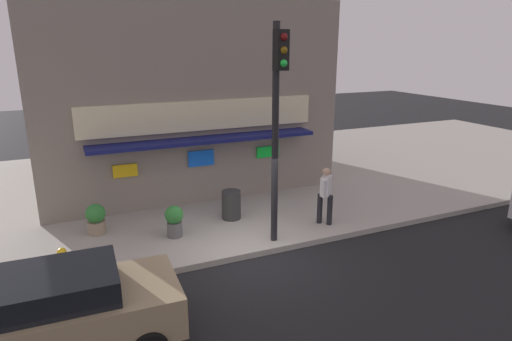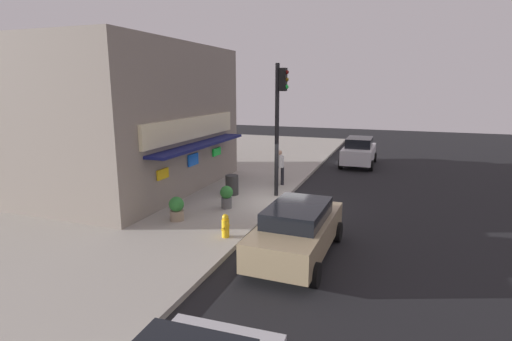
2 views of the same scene
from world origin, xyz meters
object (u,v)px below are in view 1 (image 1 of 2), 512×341
(trash_can, at_px, (231,205))
(pedestrian, at_px, (325,194))
(parked_car_tan, at_px, (46,314))
(potted_plant_by_doorway, at_px, (174,220))
(traffic_light, at_px, (277,108))
(potted_plant_by_window, at_px, (96,218))
(fire_hydrant, at_px, (63,264))

(trash_can, height_order, pedestrian, pedestrian)
(trash_can, xyz_separation_m, parked_car_tan, (-5.07, -4.28, 0.22))
(pedestrian, distance_m, potted_plant_by_doorway, 4.45)
(traffic_light, xyz_separation_m, potted_plant_by_window, (-4.42, 2.53, -3.19))
(pedestrian, relative_size, parked_car_tan, 0.37)
(fire_hydrant, bearing_deg, potted_plant_by_window, 69.09)
(potted_plant_by_window, bearing_deg, pedestrian, -17.79)
(trash_can, relative_size, parked_car_tan, 0.19)
(potted_plant_by_doorway, bearing_deg, fire_hydrant, -156.62)
(pedestrian, height_order, potted_plant_by_doorway, pedestrian)
(trash_can, bearing_deg, potted_plant_by_window, 172.60)
(fire_hydrant, distance_m, potted_plant_by_window, 2.51)
(traffic_light, xyz_separation_m, parked_car_tan, (-5.59, -2.26, -2.98))
(potted_plant_by_window, relative_size, parked_car_tan, 0.19)
(potted_plant_by_doorway, height_order, potted_plant_by_window, potted_plant_by_doorway)
(traffic_light, relative_size, fire_hydrant, 7.38)
(traffic_light, xyz_separation_m, trash_can, (-0.52, 2.02, -3.20))
(parked_car_tan, bearing_deg, potted_plant_by_window, 76.22)
(traffic_light, distance_m, fire_hydrant, 6.24)
(trash_can, distance_m, potted_plant_by_doorway, 2.01)
(fire_hydrant, height_order, potted_plant_by_doorway, potted_plant_by_doorway)
(fire_hydrant, distance_m, potted_plant_by_doorway, 3.13)
(fire_hydrant, bearing_deg, potted_plant_by_doorway, 23.38)
(fire_hydrant, relative_size, parked_car_tan, 0.17)
(parked_car_tan, bearing_deg, potted_plant_by_doorway, 49.45)
(traffic_light, bearing_deg, potted_plant_by_window, 150.25)
(traffic_light, xyz_separation_m, pedestrian, (1.88, 0.50, -2.69))
(pedestrian, bearing_deg, traffic_light, -165.04)
(potted_plant_by_doorway, relative_size, potted_plant_by_window, 1.03)
(trash_can, relative_size, potted_plant_by_doorway, 0.98)
(parked_car_tan, bearing_deg, fire_hydrant, 83.50)
(pedestrian, relative_size, potted_plant_by_window, 1.97)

